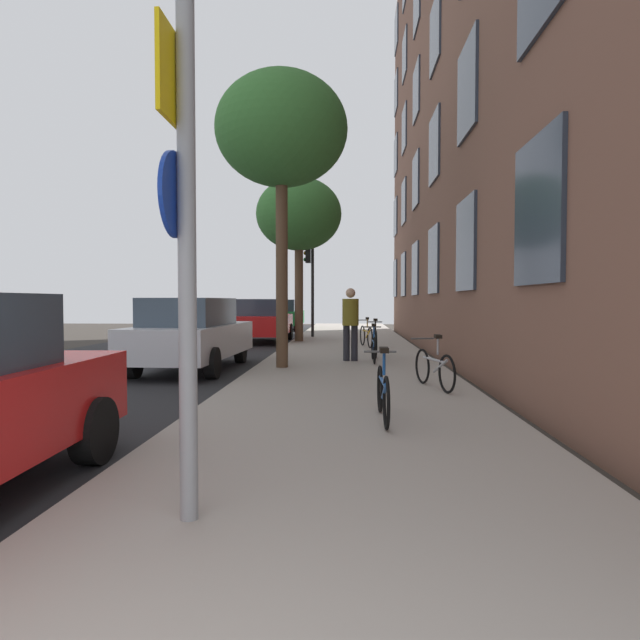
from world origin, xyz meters
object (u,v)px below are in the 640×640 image
object	(u,v)px
sign_post	(183,219)
tree_near	(281,132)
car_1	(192,333)
traffic_light	(310,272)
bicycle_3	(375,341)
tree_far	(299,215)
bicycle_0	(383,392)
bicycle_1	(434,367)
bicycle_4	(366,335)
car_3	(283,315)
bicycle_2	(374,347)
pedestrian_0	(350,319)
car_2	(263,320)

from	to	relation	value
sign_post	tree_near	size ratio (longest dim) A/B	0.55
sign_post	car_1	xyz separation A→B (m)	(-2.44, 8.50, -1.26)
traffic_light	bicycle_3	bearing A→B (deg)	-73.41
tree_near	tree_far	distance (m)	7.78
bicycle_0	bicycle_1	distance (m)	2.67
bicycle_3	bicycle_1	bearing A→B (deg)	-82.23
traffic_light	car_1	distance (m)	10.27
bicycle_3	bicycle_4	distance (m)	2.83
bicycle_1	bicycle_3	world-z (taller)	bicycle_3
car_3	traffic_light	bearing A→B (deg)	-74.19
sign_post	bicycle_0	world-z (taller)	sign_post
sign_post	bicycle_2	distance (m)	9.71
bicycle_0	car_3	size ratio (longest dim) A/B	0.38
traffic_light	bicycle_4	xyz separation A→B (m)	(2.11, -4.76, -2.25)
bicycle_0	pedestrian_0	distance (m)	6.59
bicycle_2	car_2	distance (m)	8.35
bicycle_0	car_2	world-z (taller)	car_2
tree_near	pedestrian_0	distance (m)	4.56
bicycle_2	pedestrian_0	size ratio (longest dim) A/B	0.93
car_1	tree_near	bearing A→B (deg)	-6.19
bicycle_0	tree_far	bearing A→B (deg)	99.69
bicycle_4	bicycle_2	bearing A→B (deg)	-89.44
bicycle_1	sign_post	bearing A→B (deg)	-114.24
bicycle_1	pedestrian_0	world-z (taller)	pedestrian_0
tree_far	car_1	xyz separation A→B (m)	(-1.72, -7.52, -3.80)
bicycle_0	sign_post	bearing A→B (deg)	-116.02
tree_far	car_3	bearing A→B (deg)	100.42
bicycle_4	car_2	bearing A→B (deg)	139.98
tree_near	pedestrian_0	bearing A→B (deg)	41.70
sign_post	tree_near	xyz separation A→B (m)	(-0.38, 8.28, 3.11)
bicycle_3	pedestrian_0	distance (m)	1.51
bicycle_0	bicycle_2	xyz separation A→B (m)	(0.17, 6.36, 0.01)
tree_near	bicycle_1	size ratio (longest dim) A/B	3.98
sign_post	tree_far	world-z (taller)	tree_far
tree_far	pedestrian_0	bearing A→B (deg)	-74.01
bicycle_2	car_1	world-z (taller)	car_1
traffic_light	tree_near	xyz separation A→B (m)	(0.11, -10.13, 2.48)
car_1	car_2	size ratio (longest dim) A/B	1.03
bicycle_2	car_2	xyz separation A→B (m)	(-3.83, 7.41, 0.37)
bicycle_3	bicycle_4	world-z (taller)	bicycle_3
sign_post	bicycle_0	size ratio (longest dim) A/B	2.22
bicycle_0	bicycle_2	size ratio (longest dim) A/B	0.97
bicycle_1	pedestrian_0	distance (m)	4.35
sign_post	bicycle_3	bearing A→B (deg)	80.70
sign_post	traffic_light	bearing A→B (deg)	91.51
traffic_light	sign_post	bearing A→B (deg)	-88.49
car_3	tree_far	bearing A→B (deg)	-79.58
tree_near	bicycle_4	world-z (taller)	tree_near
bicycle_2	car_3	world-z (taller)	car_3
tree_near	car_1	size ratio (longest dim) A/B	1.41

